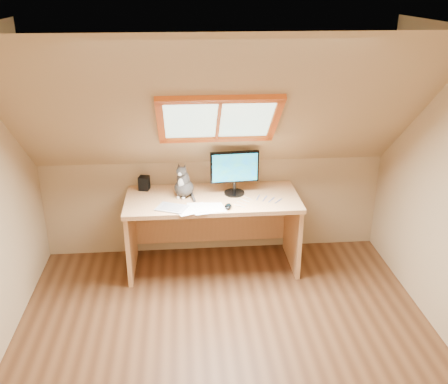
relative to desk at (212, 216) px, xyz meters
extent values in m
plane|color=brown|center=(0.04, -1.45, -0.53)|extent=(3.50, 3.50, 0.00)
cube|color=tan|center=(0.04, 0.30, -0.03)|extent=(3.50, 0.02, 1.00)
cube|color=silver|center=(0.04, -2.23, 1.87)|extent=(3.50, 1.95, 0.02)
cube|color=tan|center=(0.04, -0.48, 1.17)|extent=(3.50, 1.56, 1.41)
cube|color=#B2E0CC|center=(0.04, -0.40, 1.10)|extent=(0.90, 0.53, 0.48)
cube|color=#CC5D13|center=(0.04, -0.40, 1.10)|extent=(1.02, 0.64, 0.59)
cube|color=tan|center=(0.00, -0.07, 0.21)|extent=(1.67, 0.73, 0.04)
cube|color=tan|center=(-0.81, -0.07, -0.17)|extent=(0.04, 0.66, 0.72)
cube|color=tan|center=(0.81, -0.07, -0.17)|extent=(0.04, 0.66, 0.72)
cube|color=tan|center=(0.00, 0.27, -0.17)|extent=(1.57, 0.03, 0.51)
cylinder|color=black|center=(0.22, 0.00, 0.24)|extent=(0.20, 0.20, 0.02)
cylinder|color=black|center=(0.22, 0.00, 0.30)|extent=(0.03, 0.03, 0.11)
cube|color=black|center=(0.22, 0.00, 0.51)|extent=(0.47, 0.07, 0.31)
cube|color=blue|center=(0.22, -0.03, 0.51)|extent=(0.43, 0.04, 0.27)
ellipsoid|color=#3F3A38|center=(-0.27, -0.01, 0.31)|extent=(0.26, 0.28, 0.16)
ellipsoid|color=#3F3A38|center=(-0.28, -0.02, 0.40)|extent=(0.16, 0.16, 0.17)
ellipsoid|color=silver|center=(-0.30, -0.07, 0.39)|extent=(0.07, 0.05, 0.10)
ellipsoid|color=#3F3A38|center=(-0.29, -0.06, 0.50)|extent=(0.12, 0.12, 0.09)
sphere|color=silver|center=(-0.31, -0.09, 0.49)|extent=(0.04, 0.04, 0.04)
cone|color=#3F3A38|center=(-0.31, -0.03, 0.55)|extent=(0.05, 0.06, 0.06)
cone|color=#3F3A38|center=(-0.26, -0.05, 0.55)|extent=(0.06, 0.05, 0.06)
cube|color=black|center=(-0.67, 0.18, 0.30)|extent=(0.12, 0.12, 0.14)
cube|color=#B2B2B7|center=(-0.39, -0.30, 0.24)|extent=(0.32, 0.28, 0.01)
ellipsoid|color=black|center=(0.13, -0.33, 0.25)|extent=(0.08, 0.12, 0.04)
cube|color=white|center=(-0.13, -0.33, 0.23)|extent=(0.33, 0.27, 0.00)
cube|color=white|center=(-0.13, -0.33, 0.23)|extent=(0.32, 0.24, 0.00)
cube|color=white|center=(-0.13, -0.33, 0.23)|extent=(0.35, 0.30, 0.00)
camera|label=1|loc=(-0.27, -4.47, 2.16)|focal=40.00mm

